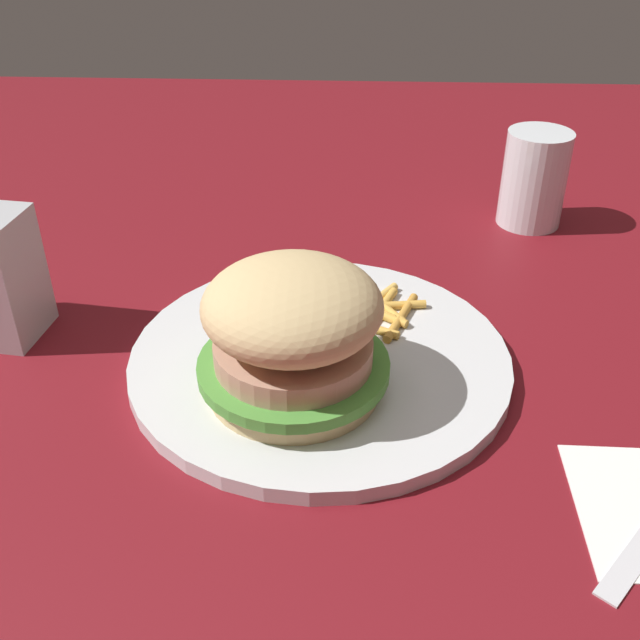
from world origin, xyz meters
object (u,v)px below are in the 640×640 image
(sandwich, at_px, (293,331))
(drink_glass, at_px, (533,183))
(plate, at_px, (320,359))
(fries_pile, at_px, (375,310))

(sandwich, relative_size, drink_glass, 1.39)
(plate, height_order, drink_glass, drink_glass)
(plate, distance_m, drink_glass, 0.34)
(plate, relative_size, fries_pile, 3.18)
(sandwich, height_order, drink_glass, sandwich)
(fries_pile, distance_m, drink_glass, 0.26)
(drink_glass, bearing_deg, plate, -38.18)
(sandwich, distance_m, drink_glass, 0.38)
(sandwich, xyz_separation_m, fries_pile, (-0.10, 0.06, -0.04))
(plate, height_order, sandwich, sandwich)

